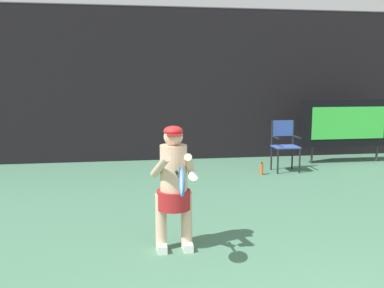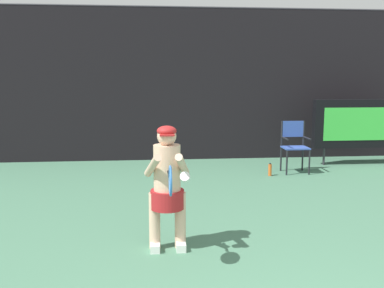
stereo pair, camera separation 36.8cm
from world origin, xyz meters
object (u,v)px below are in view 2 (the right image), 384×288
(scoreboard, at_px, (360,124))
(umpire_chair, at_px, (294,143))
(water_bottle, at_px, (270,170))
(tennis_player, at_px, (167,183))
(tennis_racket, at_px, (170,180))

(scoreboard, distance_m, umpire_chair, 1.92)
(water_bottle, height_order, tennis_player, tennis_player)
(scoreboard, relative_size, water_bottle, 8.30)
(umpire_chair, xyz_separation_m, water_bottle, (-0.60, -0.30, -0.50))
(scoreboard, distance_m, tennis_player, 6.48)
(umpire_chair, distance_m, water_bottle, 0.83)
(umpire_chair, bearing_deg, scoreboard, 20.91)
(umpire_chair, bearing_deg, tennis_player, -126.07)
(scoreboard, xyz_separation_m, tennis_player, (-4.60, -4.57, -0.16))
(scoreboard, bearing_deg, tennis_player, -135.21)
(umpire_chair, xyz_separation_m, tennis_player, (-2.83, -3.89, 0.17))
(scoreboard, distance_m, water_bottle, 2.69)
(umpire_chair, height_order, water_bottle, umpire_chair)
(water_bottle, distance_m, tennis_racket, 4.82)
(umpire_chair, xyz_separation_m, tennis_racket, (-2.83, -4.48, 0.34))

